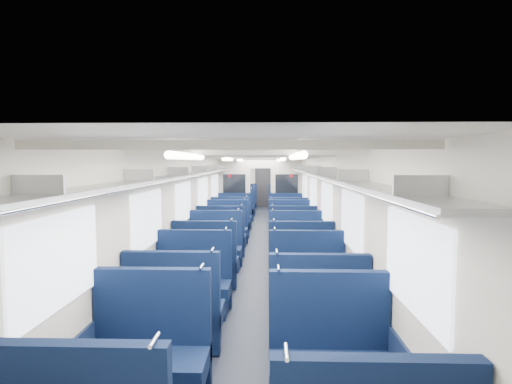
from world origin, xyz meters
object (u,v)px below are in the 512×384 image
(seat_10, at_px, (215,251))
(seat_11, at_px, (296,251))
(seat_12, at_px, (221,240))
(seat_16, at_px, (231,224))
(seat_23, at_px, (282,208))
(seat_27, at_px, (281,202))
(bulkhead, at_px, (260,191))
(seat_7, at_px, (307,288))
(seat_17, at_px, (288,225))
(seat_2, at_px, (149,360))
(seat_15, at_px, (290,231))
(seat_24, at_px, (243,205))
(seat_9, at_px, (300,266))
(seat_19, at_px, (286,219))
(seat_8, at_px, (206,266))
(seat_25, at_px, (281,205))
(seat_22, at_px, (241,207))
(seat_13, at_px, (292,240))
(seat_14, at_px, (227,231))
(end_door, at_px, (263,187))
(seat_3, at_px, (331,365))
(seat_4, at_px, (175,317))
(seat_20, at_px, (239,211))
(seat_26, at_px, (245,202))
(seat_6, at_px, (193,287))
(seat_21, at_px, (283,211))
(seat_5, at_px, (317,321))
(seat_18, at_px, (234,219))

(seat_10, xyz_separation_m, seat_11, (1.66, 0.00, 0.00))
(seat_12, relative_size, seat_16, 1.00)
(seat_23, xyz_separation_m, seat_27, (0.00, 2.32, 0.00))
(bulkhead, xyz_separation_m, seat_7, (0.83, -7.65, -0.85))
(seat_17, bearing_deg, seat_2, -101.92)
(seat_15, relative_size, seat_24, 1.00)
(seat_2, relative_size, seat_23, 1.00)
(seat_9, relative_size, seat_19, 1.00)
(seat_8, distance_m, seat_25, 10.21)
(seat_22, bearing_deg, seat_8, -90.00)
(seat_13, bearing_deg, seat_2, -106.19)
(seat_7, distance_m, seat_22, 10.40)
(seat_14, bearing_deg, seat_9, -64.72)
(end_door, height_order, seat_27, end_door)
(seat_3, bearing_deg, seat_16, 101.69)
(seat_4, relative_size, seat_19, 1.00)
(seat_11, height_order, seat_20, same)
(seat_11, relative_size, seat_24, 1.00)
(seat_9, bearing_deg, seat_12, 125.70)
(seat_26, xyz_separation_m, seat_27, (1.66, -0.03, 0.00))
(seat_17, xyz_separation_m, seat_25, (0.00, 5.55, 0.00))
(end_door, xyz_separation_m, seat_8, (-0.83, -12.63, -0.62))
(seat_9, height_order, seat_24, same)
(seat_6, xyz_separation_m, seat_23, (1.66, 10.25, 0.00))
(seat_25, bearing_deg, seat_26, 141.53)
(seat_20, bearing_deg, seat_4, -90.00)
(bulkhead, bearing_deg, seat_24, 102.90)
(seat_6, height_order, seat_17, same)
(seat_17, bearing_deg, seat_22, 110.06)
(seat_4, height_order, seat_21, same)
(seat_12, relative_size, seat_15, 1.00)
(seat_3, xyz_separation_m, seat_27, (0.00, 14.74, 0.00))
(seat_22, bearing_deg, seat_24, 90.00)
(seat_2, xyz_separation_m, seat_6, (0.00, 2.13, 0.00))
(seat_6, bearing_deg, seat_27, 82.48)
(seat_20, xyz_separation_m, seat_22, (0.00, 1.16, 0.00))
(seat_5, xyz_separation_m, seat_13, (0.00, 4.77, 0.00))
(seat_8, bearing_deg, seat_20, 90.00)
(seat_26, bearing_deg, seat_8, -90.00)
(seat_17, bearing_deg, end_door, 95.84)
(seat_25, bearing_deg, seat_6, -98.37)
(seat_4, xyz_separation_m, seat_17, (1.66, 6.84, 0.00))
(seat_8, relative_size, seat_13, 1.00)
(seat_2, xyz_separation_m, seat_14, (0.00, 6.86, 0.00))
(seat_22, relative_size, seat_27, 1.00)
(seat_9, bearing_deg, end_door, 93.76)
(seat_16, bearing_deg, seat_18, 90.00)
(seat_17, relative_size, seat_25, 1.00)
(seat_12, bearing_deg, seat_4, -90.00)
(seat_11, distance_m, seat_15, 2.36)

